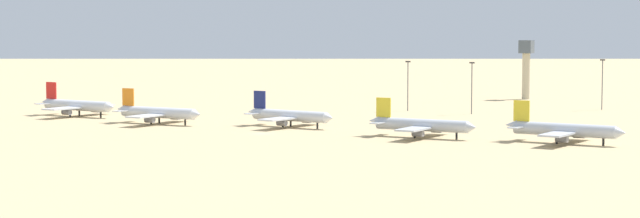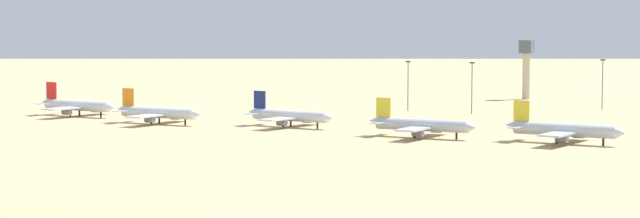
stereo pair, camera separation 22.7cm
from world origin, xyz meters
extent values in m
plane|color=tan|center=(0.00, 0.00, 0.00)|extent=(4000.00, 4000.00, 0.00)
cylinder|color=silver|center=(-85.11, 20.93, 3.70)|extent=(28.36, 5.82, 3.52)
cone|color=silver|center=(-69.84, 19.67, 3.70)|extent=(2.91, 3.55, 3.34)
cone|color=silver|center=(-100.37, 22.19, 4.22)|extent=(3.75, 3.27, 2.99)
cube|color=red|center=(-97.39, 21.94, 8.32)|extent=(4.60, 0.81, 5.72)
cube|color=silver|center=(-97.10, 25.45, 4.05)|extent=(3.30, 6.20, 0.32)
cube|color=silver|center=(-97.67, 18.43, 4.05)|extent=(3.30, 6.20, 0.32)
cube|color=silver|center=(-84.23, 20.86, 3.17)|extent=(8.28, 28.56, 0.49)
cylinder|color=slate|center=(-82.81, 27.36, 1.94)|extent=(3.32, 2.19, 1.94)
cylinder|color=slate|center=(-83.89, 14.21, 1.94)|extent=(3.32, 2.19, 1.94)
cylinder|color=black|center=(-74.44, 20.05, 0.97)|extent=(0.62, 0.62, 1.94)
cylinder|color=black|center=(-86.25, 23.14, 0.97)|extent=(0.62, 0.62, 1.94)
cylinder|color=black|center=(-86.60, 18.93, 0.97)|extent=(0.62, 0.62, 1.94)
cylinder|color=silver|center=(-43.92, 10.64, 3.55)|extent=(27.13, 3.99, 3.38)
cone|color=silver|center=(-29.21, 10.31, 3.55)|extent=(2.61, 3.27, 3.21)
cone|color=silver|center=(-58.63, 10.97, 4.06)|extent=(3.45, 2.95, 2.88)
cube|color=orange|center=(-55.75, 10.91, 7.99)|extent=(4.41, 0.52, 5.50)
cube|color=silver|center=(-55.68, 14.29, 3.89)|extent=(2.83, 5.81, 0.30)
cube|color=silver|center=(-55.83, 7.53, 3.89)|extent=(2.83, 5.81, 0.30)
cube|color=silver|center=(-43.07, 10.62, 3.04)|extent=(6.36, 27.18, 0.47)
cylinder|color=slate|center=(-42.08, 16.94, 1.86)|extent=(3.09, 1.93, 1.86)
cylinder|color=slate|center=(-42.37, 4.26, 1.86)|extent=(3.09, 1.93, 1.86)
cylinder|color=black|center=(-33.64, 10.41, 0.93)|extent=(0.59, 0.59, 1.86)
cylinder|color=black|center=(-45.14, 12.70, 0.93)|extent=(0.59, 0.59, 1.86)
cylinder|color=black|center=(-45.23, 8.64, 0.93)|extent=(0.59, 0.59, 1.86)
cylinder|color=silver|center=(-2.79, 20.92, 3.48)|extent=(26.72, 6.51, 3.31)
cone|color=silver|center=(11.53, 19.17, 3.48)|extent=(2.85, 3.43, 3.15)
cone|color=silver|center=(-17.10, 22.67, 3.98)|extent=(3.63, 3.20, 2.82)
cube|color=navy|center=(-14.30, 22.33, 7.83)|extent=(4.33, 0.93, 5.39)
cube|color=silver|center=(-13.90, 25.62, 3.81)|extent=(3.32, 5.91, 0.30)
cube|color=silver|center=(-14.70, 19.04, 3.81)|extent=(3.32, 5.91, 0.30)
cube|color=silver|center=(-1.96, 20.82, 2.98)|extent=(8.81, 27.00, 0.46)
cylinder|color=slate|center=(-0.39, 26.89, 1.82)|extent=(3.18, 2.17, 1.82)
cylinder|color=slate|center=(-1.89, 14.55, 1.82)|extent=(3.18, 2.17, 1.82)
cylinder|color=black|center=(7.22, 19.70, 0.91)|extent=(0.58, 0.58, 1.82)
cylinder|color=black|center=(-3.78, 23.05, 0.91)|extent=(0.58, 0.58, 1.82)
cylinder|color=black|center=(-4.26, 19.10, 0.91)|extent=(0.58, 0.58, 1.82)
cylinder|color=silver|center=(44.32, 10.93, 3.49)|extent=(26.67, 3.86, 3.33)
cone|color=silver|center=(58.78, 10.64, 3.49)|extent=(2.56, 3.21, 3.16)
cone|color=silver|center=(29.85, 11.22, 3.99)|extent=(3.38, 2.89, 2.83)
cube|color=yellow|center=(32.68, 11.17, 7.86)|extent=(4.33, 0.50, 5.40)
cube|color=silver|center=(32.75, 14.49, 3.83)|extent=(2.77, 5.71, 0.30)
cube|color=silver|center=(32.61, 7.84, 3.83)|extent=(2.77, 5.71, 0.30)
cube|color=silver|center=(45.15, 10.92, 2.99)|extent=(6.19, 26.72, 0.47)
cylinder|color=slate|center=(46.11, 17.14, 1.83)|extent=(3.03, 1.89, 1.83)
cylinder|color=slate|center=(45.86, 4.66, 1.83)|extent=(3.03, 1.89, 1.83)
cylinder|color=black|center=(54.43, 10.73, 0.91)|extent=(0.58, 0.58, 1.83)
cylinder|color=black|center=(43.11, 12.95, 0.91)|extent=(0.58, 0.58, 1.83)
cylinder|color=black|center=(43.03, 8.96, 0.91)|extent=(0.58, 0.58, 1.83)
cylinder|color=silver|center=(82.47, 14.95, 3.56)|extent=(27.30, 5.50, 3.39)
cone|color=silver|center=(97.17, 13.80, 3.56)|extent=(2.79, 3.41, 3.22)
cone|color=silver|center=(67.76, 16.11, 4.07)|extent=(3.61, 3.14, 2.88)
cube|color=yellow|center=(70.64, 15.88, 8.01)|extent=(4.43, 0.77, 5.51)
cube|color=silver|center=(70.90, 19.26, 3.90)|extent=(3.16, 5.96, 0.31)
cube|color=silver|center=(70.37, 12.50, 3.90)|extent=(3.16, 5.96, 0.31)
cube|color=silver|center=(83.31, 14.89, 3.05)|extent=(7.87, 27.49, 0.47)
cylinder|color=slate|center=(84.65, 21.16, 1.86)|extent=(3.19, 2.10, 1.86)
cylinder|color=slate|center=(83.66, 8.48, 1.86)|extent=(3.19, 2.10, 1.86)
cylinder|color=black|center=(92.74, 14.14, 0.93)|extent=(0.59, 0.59, 1.86)
cylinder|color=black|center=(81.36, 17.08, 0.93)|extent=(0.59, 0.59, 1.86)
cylinder|color=black|center=(81.04, 13.02, 0.93)|extent=(0.59, 0.59, 1.86)
cylinder|color=#C6B793|center=(20.67, 175.73, 9.51)|extent=(3.20, 3.20, 19.01)
cube|color=#4C5660|center=(20.67, 175.73, 21.69)|extent=(5.20, 5.20, 5.36)
cylinder|color=#59595E|center=(62.66, 133.35, 8.90)|extent=(0.36, 0.36, 17.79)
cube|color=#333333|center=(62.66, 133.35, 18.04)|extent=(1.80, 0.50, 0.50)
cylinder|color=#59595E|center=(2.89, 95.33, 8.67)|extent=(0.36, 0.36, 17.35)
cube|color=#333333|center=(2.89, 95.33, 17.60)|extent=(1.80, 0.50, 0.50)
cylinder|color=#59595E|center=(28.01, 92.66, 8.71)|extent=(0.36, 0.36, 17.43)
cube|color=#333333|center=(28.01, 92.66, 17.68)|extent=(1.80, 0.50, 0.50)
camera|label=1|loc=(160.87, -263.33, 30.50)|focal=61.66mm
camera|label=2|loc=(161.07, -263.22, 30.50)|focal=61.66mm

